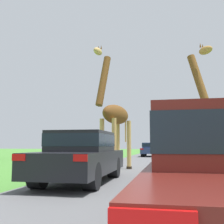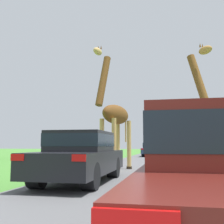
{
  "view_description": "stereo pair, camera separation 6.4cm",
  "coord_description": "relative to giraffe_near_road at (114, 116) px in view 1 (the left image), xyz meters",
  "views": [
    {
      "loc": [
        0.56,
        0.36,
        1.11
      ],
      "look_at": [
        -1.96,
        12.93,
        2.63
      ],
      "focal_mm": 45.0,
      "sensor_mm": 36.0,
      "label": 1
    },
    {
      "loc": [
        0.62,
        0.37,
        1.11
      ],
      "look_at": [
        -1.96,
        12.93,
        2.63
      ],
      "focal_mm": 45.0,
      "sensor_mm": 36.0,
      "label": 2
    }
  ],
  "objects": [
    {
      "name": "car_queue_left",
      "position": [
        0.64,
        15.67,
        -1.68
      ],
      "size": [
        1.7,
        4.13,
        1.35
      ],
      "color": "navy",
      "rests_on": "ground"
    },
    {
      "name": "giraffe_companion",
      "position": [
        2.9,
        -1.31,
        0.06
      ],
      "size": [
        2.15,
        2.12,
        4.82
      ],
      "rotation": [
        0.0,
        0.0,
        -2.35
      ],
      "color": "#B77F3D",
      "rests_on": "ground"
    },
    {
      "name": "car_queue_right",
      "position": [
        -0.21,
        -4.18,
        -1.6
      ],
      "size": [
        1.77,
        4.81,
        1.52
      ],
      "color": "black",
      "rests_on": "ground"
    },
    {
      "name": "road",
      "position": [
        1.82,
        17.22,
        -2.41
      ],
      "size": [
        6.62,
        120.0,
        0.0
      ],
      "color": "#5B5B5E",
      "rests_on": "ground"
    },
    {
      "name": "giraffe_near_road",
      "position": [
        0.0,
        0.0,
        0.0
      ],
      "size": [
        1.32,
        3.02,
        5.31
      ],
      "rotation": [
        0.0,
        0.0,
        2.85
      ],
      "color": "tan",
      "rests_on": "ground"
    },
    {
      "name": "car_far_ahead",
      "position": [
        3.82,
        8.94,
        -1.73
      ],
      "size": [
        1.92,
        4.55,
        1.29
      ],
      "color": "gray",
      "rests_on": "ground"
    }
  ]
}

